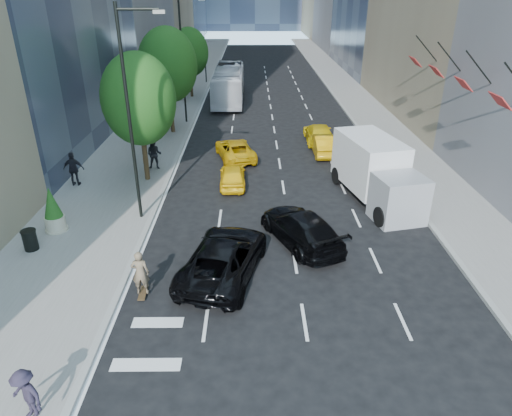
{
  "coord_description": "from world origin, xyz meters",
  "views": [
    {
      "loc": [
        -0.83,
        -16.74,
        10.73
      ],
      "look_at": [
        -0.67,
        1.94,
        1.6
      ],
      "focal_mm": 32.0,
      "sensor_mm": 36.0,
      "label": 1
    }
  ],
  "objects_px": {
    "planter_shrub": "(53,210)",
    "skateboarder": "(141,276)",
    "trash_can": "(30,240)",
    "box_truck": "(376,171)",
    "black_sedan_mercedes": "(301,228)",
    "black_sedan_lincoln": "(224,257)",
    "city_bus": "(229,84)"
  },
  "relations": [
    {
      "from": "city_bus",
      "to": "planter_shrub",
      "type": "xyz_separation_m",
      "value": [
        -7.04,
        -28.01,
        -0.49
      ]
    },
    {
      "from": "city_bus",
      "to": "box_truck",
      "type": "relative_size",
      "value": 1.69
    },
    {
      "from": "city_bus",
      "to": "planter_shrub",
      "type": "distance_m",
      "value": 28.89
    },
    {
      "from": "black_sedan_mercedes",
      "to": "trash_can",
      "type": "relative_size",
      "value": 5.83
    },
    {
      "from": "skateboarder",
      "to": "trash_can",
      "type": "xyz_separation_m",
      "value": [
        -5.62,
        3.22,
        -0.31
      ]
    },
    {
      "from": "skateboarder",
      "to": "black_sedan_mercedes",
      "type": "bearing_deg",
      "value": -150.98
    },
    {
      "from": "black_sedan_mercedes",
      "to": "trash_can",
      "type": "xyz_separation_m",
      "value": [
        -12.07,
        -0.74,
        -0.16
      ]
    },
    {
      "from": "box_truck",
      "to": "trash_can",
      "type": "distance_m",
      "value": 17.47
    },
    {
      "from": "planter_shrub",
      "to": "city_bus",
      "type": "bearing_deg",
      "value": 75.89
    },
    {
      "from": "black_sedan_lincoln",
      "to": "city_bus",
      "type": "xyz_separation_m",
      "value": [
        -1.2,
        31.53,
        0.91
      ]
    },
    {
      "from": "city_bus",
      "to": "planter_shrub",
      "type": "height_order",
      "value": "city_bus"
    },
    {
      "from": "skateboarder",
      "to": "trash_can",
      "type": "relative_size",
      "value": 2.01
    },
    {
      "from": "black_sedan_mercedes",
      "to": "city_bus",
      "type": "relative_size",
      "value": 0.43
    },
    {
      "from": "skateboarder",
      "to": "city_bus",
      "type": "xyz_separation_m",
      "value": [
        1.85,
        32.99,
        0.79
      ]
    },
    {
      "from": "skateboarder",
      "to": "black_sedan_lincoln",
      "type": "distance_m",
      "value": 3.39
    },
    {
      "from": "black_sedan_lincoln",
      "to": "city_bus",
      "type": "bearing_deg",
      "value": -73.57
    },
    {
      "from": "black_sedan_lincoln",
      "to": "trash_can",
      "type": "bearing_deg",
      "value": 2.76
    },
    {
      "from": "planter_shrub",
      "to": "trash_can",
      "type": "bearing_deg",
      "value": -103.82
    },
    {
      "from": "black_sedan_mercedes",
      "to": "planter_shrub",
      "type": "relative_size",
      "value": 2.36
    },
    {
      "from": "black_sedan_mercedes",
      "to": "city_bus",
      "type": "distance_m",
      "value": 29.4
    },
    {
      "from": "planter_shrub",
      "to": "skateboarder",
      "type": "bearing_deg",
      "value": -43.82
    },
    {
      "from": "skateboarder",
      "to": "black_sedan_lincoln",
      "type": "xyz_separation_m",
      "value": [
        3.05,
        1.46,
        -0.12
      ]
    },
    {
      "from": "black_sedan_lincoln",
      "to": "city_bus",
      "type": "height_order",
      "value": "city_bus"
    },
    {
      "from": "skateboarder",
      "to": "trash_can",
      "type": "height_order",
      "value": "skateboarder"
    },
    {
      "from": "city_bus",
      "to": "planter_shrub",
      "type": "relative_size",
      "value": 5.47
    },
    {
      "from": "trash_can",
      "to": "skateboarder",
      "type": "bearing_deg",
      "value": -29.82
    },
    {
      "from": "box_truck",
      "to": "trash_can",
      "type": "xyz_separation_m",
      "value": [
        -16.56,
        -5.45,
        -1.07
      ]
    },
    {
      "from": "black_sedan_mercedes",
      "to": "black_sedan_lincoln",
      "type": "bearing_deg",
      "value": 12.72
    },
    {
      "from": "skateboarder",
      "to": "city_bus",
      "type": "distance_m",
      "value": 33.05
    },
    {
      "from": "skateboarder",
      "to": "box_truck",
      "type": "distance_m",
      "value": 13.98
    },
    {
      "from": "city_bus",
      "to": "trash_can",
      "type": "distance_m",
      "value": 30.71
    },
    {
      "from": "box_truck",
      "to": "city_bus",
      "type": "bearing_deg",
      "value": 97.65
    }
  ]
}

